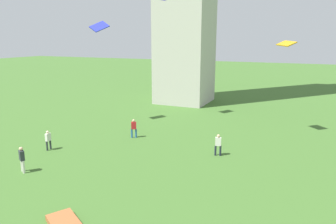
# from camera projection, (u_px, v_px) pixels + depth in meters

# --- Properties ---
(person_0) EXTENTS (0.25, 0.49, 1.58)m
(person_0) POSITION_uv_depth(u_px,v_px,m) (48.00, 139.00, 24.86)
(person_0) COLOR #2D3338
(person_0) RESTS_ON ground_plane
(person_1) EXTENTS (0.51, 0.33, 1.67)m
(person_1) POSITION_uv_depth(u_px,v_px,m) (218.00, 144.00, 23.63)
(person_1) COLOR #1E2333
(person_1) RESTS_ON ground_plane
(person_2) EXTENTS (0.53, 0.45, 1.76)m
(person_2) POSITION_uv_depth(u_px,v_px,m) (22.00, 158.00, 20.64)
(person_2) COLOR silver
(person_2) RESTS_ON ground_plane
(person_3) EXTENTS (0.51, 0.43, 1.68)m
(person_3) POSITION_uv_depth(u_px,v_px,m) (134.00, 127.00, 27.95)
(person_3) COLOR #235693
(person_3) RESTS_ON ground_plane
(kite_flying_1) EXTENTS (1.79, 1.76, 0.54)m
(kite_flying_1) POSITION_uv_depth(u_px,v_px,m) (286.00, 44.00, 27.36)
(kite_flying_1) COLOR #C48A14
(kite_flying_2) EXTENTS (1.66, 1.68, 1.19)m
(kite_flying_2) POSITION_uv_depth(u_px,v_px,m) (99.00, 27.00, 30.68)
(kite_flying_2) COLOR #2A33B7
(kite_bundle_0) EXTENTS (2.23, 1.99, 0.29)m
(kite_bundle_0) POSITION_uv_depth(u_px,v_px,m) (64.00, 223.00, 14.90)
(kite_bundle_0) COLOR #A85C31
(kite_bundle_0) RESTS_ON ground_plane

